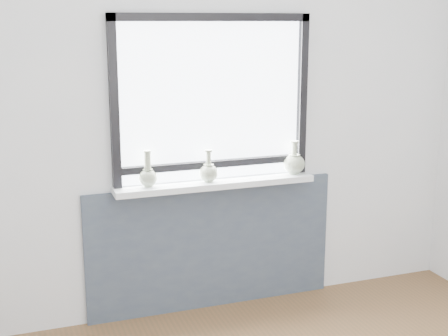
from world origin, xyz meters
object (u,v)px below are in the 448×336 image
object	(u,v)px
vase_b	(209,172)
vase_c	(294,163)
windowsill	(216,184)
vase_a	(148,175)

from	to	relation	value
vase_b	vase_c	xyz separation A→B (m)	(0.61, 0.01, 0.01)
vase_b	vase_c	distance (m)	0.61
windowsill	vase_c	size ratio (longest dim) A/B	5.88
vase_a	vase_b	size ratio (longest dim) A/B	1.10
vase_a	vase_c	world-z (taller)	vase_a
vase_b	vase_a	bearing A→B (deg)	178.22
vase_a	vase_c	xyz separation A→B (m)	(1.00, -0.00, 0.00)
vase_c	vase_b	bearing A→B (deg)	-178.93
windowsill	vase_a	bearing A→B (deg)	178.88
vase_a	vase_b	bearing A→B (deg)	-1.78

